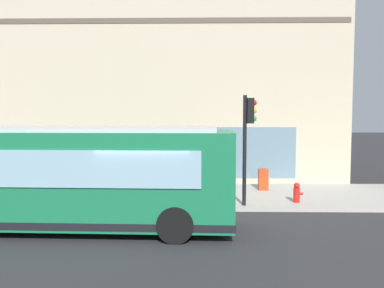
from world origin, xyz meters
TOP-DOWN VIEW (x-y plane):
  - ground at (0.00, 0.00)m, footprint 120.00×120.00m
  - sidewalk_curb at (5.10, 0.00)m, footprint 5.00×40.00m
  - building_corner at (11.85, 0.00)m, footprint 8.56×17.04m
  - city_bus_nearside at (0.27, 2.53)m, footprint 2.81×10.10m
  - traffic_light_near_corner at (2.98, -3.22)m, footprint 0.32×0.49m
  - fire_hydrant at (3.51, -5.10)m, footprint 0.35×0.35m
  - pedestrian_walking_along_curb at (4.10, -1.85)m, footprint 0.32×0.32m
  - pedestrian_near_building_entrance at (5.10, 5.07)m, footprint 0.32×0.32m
  - newspaper_vending_box at (6.03, -4.23)m, footprint 0.44×0.42m

SIDE VIEW (x-z plane):
  - ground at x=0.00m, z-range 0.00..0.00m
  - sidewalk_curb at x=5.10m, z-range 0.00..0.15m
  - fire_hydrant at x=3.51m, z-range 0.14..0.88m
  - newspaper_vending_box at x=6.03m, z-range 0.15..1.05m
  - pedestrian_near_building_entrance at x=5.10m, z-range 0.28..1.95m
  - pedestrian_walking_along_curb at x=4.10m, z-range 0.28..2.02m
  - city_bus_nearside at x=0.27m, z-range 0.02..3.09m
  - traffic_light_near_corner at x=2.98m, z-range 0.93..4.88m
  - building_corner at x=11.85m, z-range -0.01..13.97m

